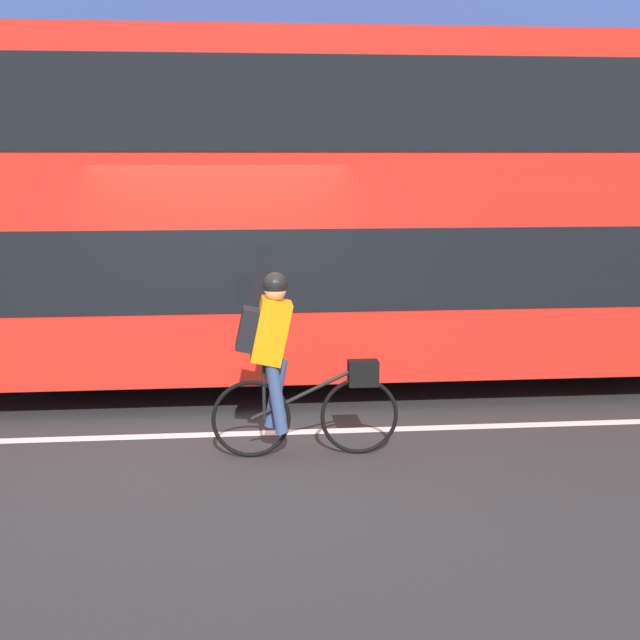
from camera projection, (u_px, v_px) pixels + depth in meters
ground_plane at (223, 443)px, 8.15m from camera, size 80.00×80.00×0.00m
road_center_line at (223, 434)px, 8.39m from camera, size 50.00×0.14×0.01m
sidewalk_curb at (226, 317)px, 14.16m from camera, size 60.00×2.44×0.10m
building_facade at (222, 86)px, 14.83m from camera, size 60.00×0.30×7.44m
bus at (347, 198)px, 9.89m from camera, size 9.49×2.43×3.82m
cyclist_on_bike at (285, 359)px, 7.64m from camera, size 1.63×0.32×1.62m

